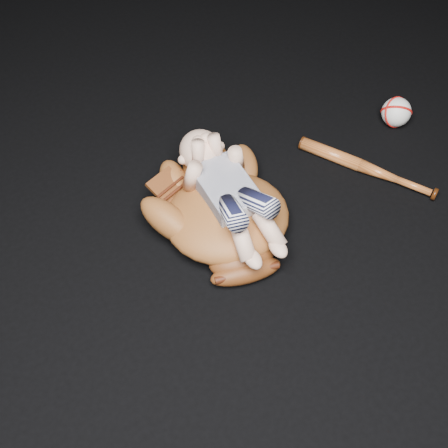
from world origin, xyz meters
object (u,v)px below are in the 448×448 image
object	(u,v)px
newborn_baby	(233,193)
baseball	(396,112)
baseball_bat	(367,168)
baseball_glove	(227,213)

from	to	relation	value
newborn_baby	baseball	xyz separation A→B (m)	(0.61, 0.05, -0.09)
newborn_baby	baseball	size ratio (longest dim) A/B	4.76
newborn_baby	baseball	world-z (taller)	newborn_baby
baseball_bat	baseball	world-z (taller)	baseball
baseball_glove	newborn_baby	world-z (taller)	newborn_baby
newborn_baby	baseball_bat	xyz separation A→B (m)	(0.41, -0.05, -0.11)
baseball	newborn_baby	bearing A→B (deg)	-175.63
baseball_glove	baseball	size ratio (longest dim) A/B	5.11
baseball_glove	baseball	bearing A→B (deg)	21.87
newborn_baby	baseball_glove	bearing A→B (deg)	179.27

